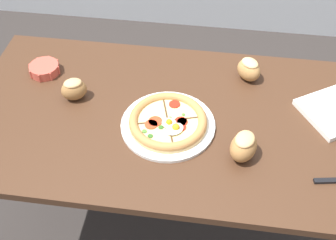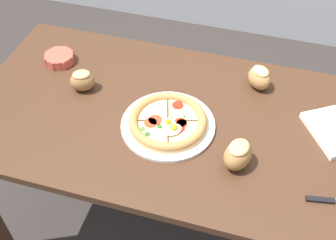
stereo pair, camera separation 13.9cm
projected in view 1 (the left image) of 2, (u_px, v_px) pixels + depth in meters
ground_plane at (171, 226)px, 1.99m from camera, size 12.00×12.00×0.00m
dining_table at (172, 136)px, 1.52m from camera, size 1.44×0.76×0.75m
pizza at (168, 122)px, 1.40m from camera, size 0.32×0.32×0.05m
ramekin_bowl at (44, 69)px, 1.59m from camera, size 0.12×0.12×0.04m
bread_piece_near at (74, 89)px, 1.48m from camera, size 0.11×0.10×0.08m
bread_piece_mid at (244, 146)px, 1.29m from camera, size 0.11×0.13×0.09m
bread_piece_far at (249, 69)px, 1.55m from camera, size 0.12×0.12×0.09m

